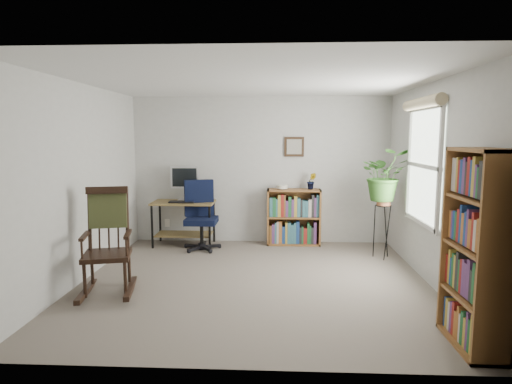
# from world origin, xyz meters

# --- Properties ---
(floor) EXTENTS (4.20, 4.00, 0.00)m
(floor) POSITION_xyz_m (0.00, 0.00, 0.00)
(floor) COLOR slate
(floor) RESTS_ON ground
(ceiling) EXTENTS (4.20, 4.00, 0.00)m
(ceiling) POSITION_xyz_m (0.00, 0.00, 2.40)
(ceiling) COLOR silver
(ceiling) RESTS_ON ground
(wall_back) EXTENTS (4.20, 0.00, 2.40)m
(wall_back) POSITION_xyz_m (0.00, 2.00, 1.20)
(wall_back) COLOR #B8B8B4
(wall_back) RESTS_ON ground
(wall_front) EXTENTS (4.20, 0.00, 2.40)m
(wall_front) POSITION_xyz_m (0.00, -2.00, 1.20)
(wall_front) COLOR #B8B8B4
(wall_front) RESTS_ON ground
(wall_left) EXTENTS (0.00, 4.00, 2.40)m
(wall_left) POSITION_xyz_m (-2.10, 0.00, 1.20)
(wall_left) COLOR #B8B8B4
(wall_left) RESTS_ON ground
(wall_right) EXTENTS (0.00, 4.00, 2.40)m
(wall_right) POSITION_xyz_m (2.10, 0.00, 1.20)
(wall_right) COLOR #B8B8B4
(wall_right) RESTS_ON ground
(window) EXTENTS (0.12, 1.20, 1.50)m
(window) POSITION_xyz_m (2.06, 0.30, 1.40)
(window) COLOR silver
(window) RESTS_ON wall_right
(desk) EXTENTS (0.99, 0.55, 0.71)m
(desk) POSITION_xyz_m (-1.23, 1.70, 0.36)
(desk) COLOR olive
(desk) RESTS_ON floor
(monitor) EXTENTS (0.46, 0.16, 0.56)m
(monitor) POSITION_xyz_m (-1.23, 1.84, 0.99)
(monitor) COLOR silver
(monitor) RESTS_ON desk
(keyboard) EXTENTS (0.40, 0.15, 0.02)m
(keyboard) POSITION_xyz_m (-1.23, 1.58, 0.73)
(keyboard) COLOR black
(keyboard) RESTS_ON desk
(office_chair) EXTENTS (0.76, 0.76, 1.09)m
(office_chair) POSITION_xyz_m (-0.90, 1.43, 0.55)
(office_chair) COLOR black
(office_chair) RESTS_ON floor
(rocking_chair) EXTENTS (0.86, 1.16, 1.21)m
(rocking_chair) POSITION_xyz_m (-1.63, -0.47, 0.61)
(rocking_chair) COLOR black
(rocking_chair) RESTS_ON floor
(low_bookshelf) EXTENTS (0.86, 0.29, 0.91)m
(low_bookshelf) POSITION_xyz_m (0.55, 1.82, 0.46)
(low_bookshelf) COLOR brown
(low_bookshelf) RESTS_ON floor
(tall_bookshelf) EXTENTS (0.31, 0.73, 1.67)m
(tall_bookshelf) POSITION_xyz_m (1.92, -1.52, 0.84)
(tall_bookshelf) COLOR brown
(tall_bookshelf) RESTS_ON floor
(plant_stand) EXTENTS (0.33, 0.33, 0.91)m
(plant_stand) POSITION_xyz_m (1.80, 1.10, 0.45)
(plant_stand) COLOR black
(plant_stand) RESTS_ON floor
(spider_plant) EXTENTS (1.69, 1.88, 1.46)m
(spider_plant) POSITION_xyz_m (1.80, 1.10, 1.57)
(spider_plant) COLOR #306122
(spider_plant) RESTS_ON plant_stand
(potted_plant_small) EXTENTS (0.13, 0.24, 0.11)m
(potted_plant_small) POSITION_xyz_m (0.83, 1.83, 0.96)
(potted_plant_small) COLOR #306122
(potted_plant_small) RESTS_ON low_bookshelf
(framed_picture) EXTENTS (0.32, 0.04, 0.32)m
(framed_picture) POSITION_xyz_m (0.55, 1.97, 1.59)
(framed_picture) COLOR black
(framed_picture) RESTS_ON wall_back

